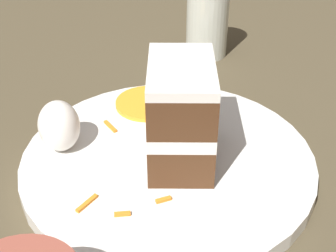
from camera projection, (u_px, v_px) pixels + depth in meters
name	position (u px, v px, depth m)	size (l,w,h in m)	color
ground_plane	(186.00, 178.00, 0.51)	(6.00, 6.00, 0.00)	#4C4742
dining_table	(186.00, 169.00, 0.50)	(1.27, 1.20, 0.02)	#4C422D
plate	(168.00, 162.00, 0.48)	(0.30, 0.30, 0.02)	white
cake_slice	(181.00, 114.00, 0.45)	(0.11, 0.08, 0.10)	#4C2D19
cream_dollop	(59.00, 126.00, 0.47)	(0.05, 0.04, 0.05)	white
orange_garnish	(147.00, 103.00, 0.56)	(0.08, 0.08, 0.01)	orange
carrot_shreds_scatter	(152.00, 146.00, 0.49)	(0.19, 0.16, 0.00)	orange
drinking_glass	(207.00, 24.00, 0.69)	(0.06, 0.06, 0.11)	beige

